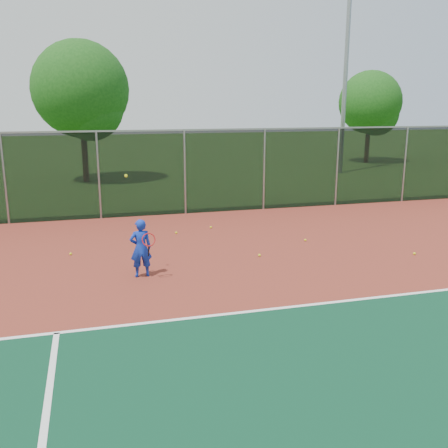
% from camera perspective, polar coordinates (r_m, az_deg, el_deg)
% --- Properties ---
extents(court_apron, '(30.00, 20.00, 0.02)m').
position_cam_1_polar(court_apron, '(10.54, 23.11, -9.45)').
color(court_apron, maroon).
rests_on(court_apron, ground).
extents(fence_back, '(30.00, 0.06, 3.03)m').
position_cam_1_polar(fence_back, '(18.75, 4.60, 6.34)').
color(fence_back, black).
rests_on(fence_back, court_apron).
extents(tennis_player, '(0.59, 0.59, 2.39)m').
position_cam_1_polar(tennis_player, '(11.63, -9.49, -2.71)').
color(tennis_player, '#122FAA').
rests_on(tennis_player, court_apron).
extents(practice_ball_0, '(0.07, 0.07, 0.07)m').
position_cam_1_polar(practice_ball_0, '(13.86, -17.12, -3.27)').
color(practice_ball_0, yellow).
rests_on(practice_ball_0, court_apron).
extents(practice_ball_1, '(0.07, 0.07, 0.07)m').
position_cam_1_polar(practice_ball_1, '(13.16, 4.08, -3.58)').
color(practice_ball_1, yellow).
rests_on(practice_ball_1, court_apron).
extents(practice_ball_2, '(0.07, 0.07, 0.07)m').
position_cam_1_polar(practice_ball_2, '(15.43, -5.48, -0.99)').
color(practice_ball_2, yellow).
rests_on(practice_ball_2, court_apron).
extents(practice_ball_3, '(0.07, 0.07, 0.07)m').
position_cam_1_polar(practice_ball_3, '(14.20, 20.93, -3.18)').
color(practice_ball_3, yellow).
rests_on(practice_ball_3, court_apron).
extents(practice_ball_4, '(0.07, 0.07, 0.07)m').
position_cam_1_polar(practice_ball_4, '(14.75, 9.28, -1.82)').
color(practice_ball_4, yellow).
rests_on(practice_ball_4, court_apron).
extents(practice_ball_5, '(0.07, 0.07, 0.07)m').
position_cam_1_polar(practice_ball_5, '(16.04, -1.52, -0.37)').
color(practice_ball_5, yellow).
rests_on(practice_ball_5, court_apron).
extents(floodlight_n, '(0.90, 0.40, 11.24)m').
position_cam_1_polar(floodlight_n, '(29.52, 13.82, 18.07)').
color(floodlight_n, gray).
rests_on(floodlight_n, ground).
extents(tree_back_left, '(4.75, 4.75, 6.97)m').
position_cam_1_polar(tree_back_left, '(26.32, -15.83, 14.14)').
color(tree_back_left, '#352313').
rests_on(tree_back_left, ground).
extents(tree_back_mid, '(4.10, 4.10, 6.03)m').
position_cam_1_polar(tree_back_mid, '(35.17, 16.52, 12.89)').
color(tree_back_mid, '#352313').
rests_on(tree_back_mid, ground).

